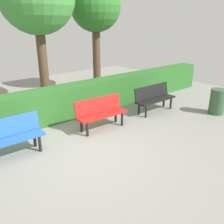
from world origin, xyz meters
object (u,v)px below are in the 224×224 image
object	(u,v)px
bench_red	(101,112)
bench_blue	(7,136)
trash_bin	(217,102)
tree_near	(96,8)
bench_black	(154,97)

from	to	relation	value
bench_red	bench_blue	size ratio (longest dim) A/B	0.97
trash_bin	tree_near	bearing A→B (deg)	-74.59
tree_near	bench_black	bearing A→B (deg)	88.34
bench_red	bench_black	bearing A→B (deg)	-178.32
bench_black	tree_near	size ratio (longest dim) A/B	0.35
bench_black	bench_red	xyz separation A→B (m)	(2.17, -0.04, -0.00)
bench_black	bench_red	world-z (taller)	same
bench_black	trash_bin	world-z (taller)	bench_black
bench_black	bench_blue	size ratio (longest dim) A/B	1.01
bench_red	tree_near	world-z (taller)	tree_near
tree_near	trash_bin	size ratio (longest dim) A/B	5.38
bench_blue	trash_bin	world-z (taller)	bench_blue
trash_bin	bench_blue	bearing A→B (deg)	-14.46
bench_blue	tree_near	world-z (taller)	tree_near
bench_red	trash_bin	world-z (taller)	bench_red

